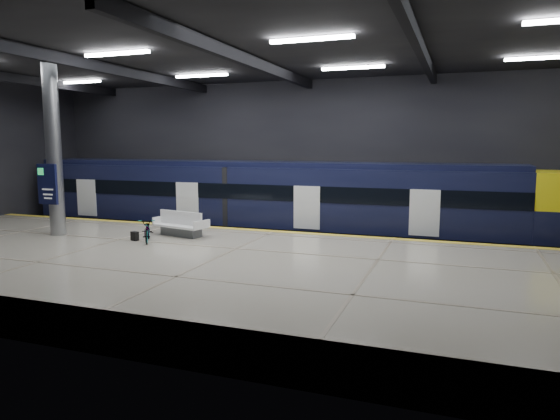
% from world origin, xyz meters
% --- Properties ---
extents(ground, '(30.00, 30.00, 0.00)m').
position_xyz_m(ground, '(0.00, 0.00, 0.00)').
color(ground, black).
rests_on(ground, ground).
extents(room_shell, '(30.10, 16.10, 8.05)m').
position_xyz_m(room_shell, '(-0.00, 0.00, 5.72)').
color(room_shell, black).
rests_on(room_shell, ground).
extents(platform, '(30.00, 11.00, 1.10)m').
position_xyz_m(platform, '(0.00, -2.50, 0.55)').
color(platform, '#B3AD97').
rests_on(platform, ground).
extents(safety_strip, '(30.00, 0.40, 0.01)m').
position_xyz_m(safety_strip, '(0.00, 2.75, 1.11)').
color(safety_strip, yellow).
rests_on(safety_strip, platform).
extents(rails, '(30.00, 1.52, 0.16)m').
position_xyz_m(rails, '(0.00, 5.50, 0.08)').
color(rails, gray).
rests_on(rails, ground).
extents(train, '(29.40, 2.84, 3.79)m').
position_xyz_m(train, '(-0.15, 5.50, 2.06)').
color(train, black).
rests_on(train, ground).
extents(bench, '(2.42, 1.41, 1.00)m').
position_xyz_m(bench, '(-3.13, 0.47, 1.45)').
color(bench, '#595B60').
rests_on(bench, platform).
extents(bicycle, '(1.39, 1.77, 0.90)m').
position_xyz_m(bicycle, '(-3.69, -1.00, 1.55)').
color(bicycle, '#99999E').
rests_on(bicycle, platform).
extents(pannier_bag, '(0.34, 0.26, 0.35)m').
position_xyz_m(pannier_bag, '(-4.29, -1.00, 1.28)').
color(pannier_bag, black).
rests_on(pannier_bag, platform).
extents(info_column, '(0.90, 0.78, 6.90)m').
position_xyz_m(info_column, '(-8.00, -1.03, 4.46)').
color(info_column, '#9EA0A5').
rests_on(info_column, platform).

